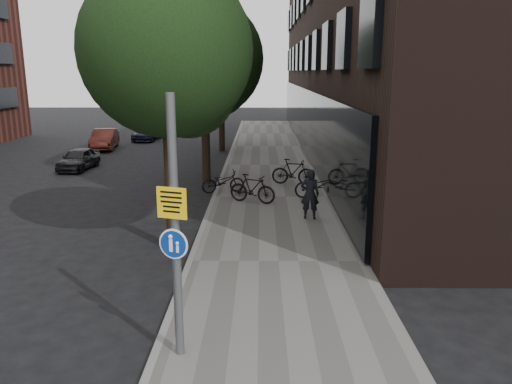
{
  "coord_description": "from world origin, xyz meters",
  "views": [
    {
      "loc": [
        -0.21,
        -8.52,
        4.79
      ],
      "look_at": [
        -0.32,
        2.98,
        2.0
      ],
      "focal_mm": 35.0,
      "sensor_mm": 36.0,
      "label": 1
    }
  ],
  "objects_px": {
    "signpost": "(175,230)",
    "parked_bike_facade_near": "(319,185)",
    "parked_car_near": "(79,159)",
    "pedestrian": "(310,194)"
  },
  "relations": [
    {
      "from": "parked_bike_facade_near",
      "to": "pedestrian",
      "type": "bearing_deg",
      "value": 163.74
    },
    {
      "from": "signpost",
      "to": "pedestrian",
      "type": "bearing_deg",
      "value": 87.06
    },
    {
      "from": "pedestrian",
      "to": "parked_car_near",
      "type": "xyz_separation_m",
      "value": [
        -10.69,
        8.87,
        -0.4
      ]
    },
    {
      "from": "parked_bike_facade_near",
      "to": "parked_car_near",
      "type": "xyz_separation_m",
      "value": [
        -11.31,
        6.12,
        -0.07
      ]
    },
    {
      "from": "pedestrian",
      "to": "signpost",
      "type": "bearing_deg",
      "value": 79.11
    },
    {
      "from": "signpost",
      "to": "parked_bike_facade_near",
      "type": "relative_size",
      "value": 2.36
    },
    {
      "from": "signpost",
      "to": "parked_bike_facade_near",
      "type": "xyz_separation_m",
      "value": [
        3.57,
        10.76,
        -1.72
      ]
    },
    {
      "from": "parked_bike_facade_near",
      "to": "parked_car_near",
      "type": "distance_m",
      "value": 12.86
    },
    {
      "from": "signpost",
      "to": "pedestrian",
      "type": "height_order",
      "value": "signpost"
    },
    {
      "from": "pedestrian",
      "to": "parked_bike_facade_near",
      "type": "bearing_deg",
      "value": -93.35
    }
  ]
}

